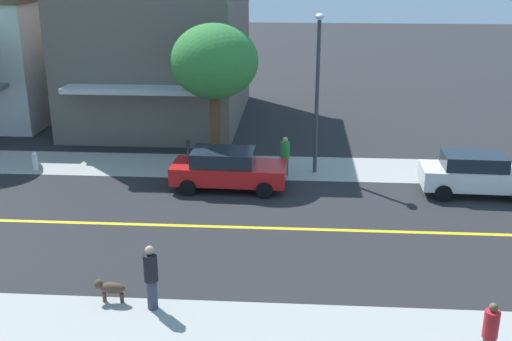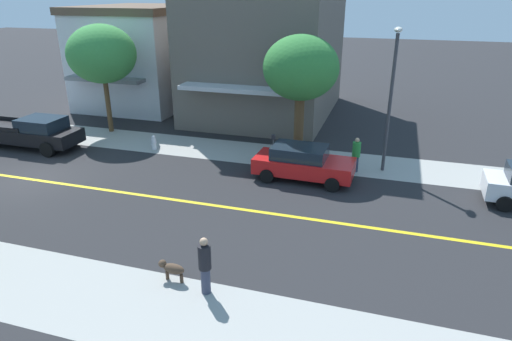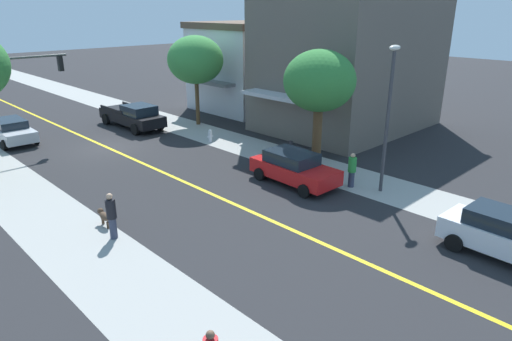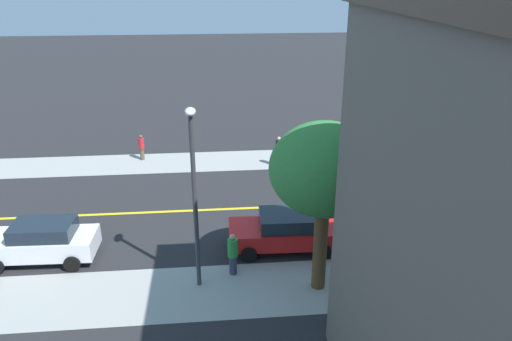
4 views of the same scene
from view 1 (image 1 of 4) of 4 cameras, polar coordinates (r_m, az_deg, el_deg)
corner_shop_building at (r=35.38m, az=-8.74°, el=13.20°), size 13.27×9.06×10.55m
street_tree_left_near at (r=26.44m, az=-3.86°, el=9.93°), size 3.72×3.72×6.24m
fire_hydrant at (r=28.53m, az=-19.73°, el=0.81°), size 0.44×0.24×0.80m
parking_meter at (r=26.66m, az=-6.28°, el=1.80°), size 0.12×0.18×1.40m
street_lamp at (r=25.78m, az=5.71°, el=8.55°), size 0.70×0.36×6.69m
red_sedan_left_curb at (r=24.60m, az=-2.64°, el=0.17°), size 2.21×4.58×1.59m
white_sedan_left_curb at (r=25.41m, az=19.72°, el=-0.28°), size 2.05×4.38×1.65m
pedestrian_green_shirt at (r=26.00m, az=2.70°, el=1.38°), size 0.39×0.39×1.71m
pedestrian_black_shirt at (r=16.50m, az=-9.66°, el=-9.57°), size 0.37×0.37×1.82m
pedestrian_red_shirt at (r=15.25m, az=20.79°, el=-13.82°), size 0.35×0.35×1.59m
small_dog at (r=17.25m, az=-13.32°, el=-10.51°), size 0.35×0.86×0.65m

